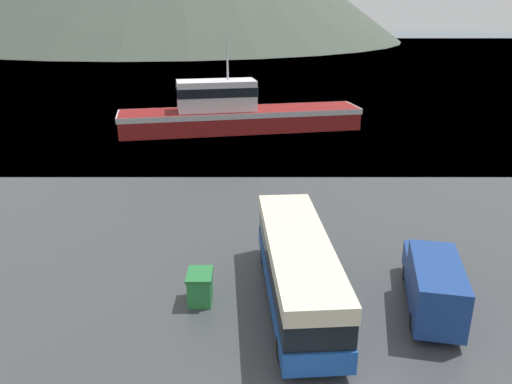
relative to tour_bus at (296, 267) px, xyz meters
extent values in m
plane|color=#475B6B|center=(-0.07, 137.10, -1.75)|extent=(240.00, 240.00, 0.00)
cube|color=#194799|center=(0.00, -0.01, -0.84)|extent=(3.27, 10.60, 0.93)
cube|color=black|center=(0.00, -0.01, 0.15)|extent=(3.21, 10.39, 1.06)
cube|color=beige|center=(0.00, -0.01, 1.01)|extent=(3.27, 10.60, 0.66)
cube|color=black|center=(-0.37, 5.22, -0.03)|extent=(2.24, 0.22, 1.43)
cylinder|color=black|center=(-1.38, 3.55, -1.30)|extent=(0.36, 0.92, 0.90)
cylinder|color=black|center=(0.86, 3.71, -1.30)|extent=(0.36, 0.92, 0.90)
cylinder|color=black|center=(-0.86, -3.74, -1.30)|extent=(0.36, 0.92, 0.90)
cylinder|color=black|center=(1.38, -3.58, -1.30)|extent=(0.36, 0.92, 0.90)
cube|color=navy|center=(5.58, -1.07, -0.35)|extent=(2.78, 4.77, 2.10)
cube|color=navy|center=(6.22, 2.06, -0.83)|extent=(2.27, 2.26, 1.16)
cube|color=black|center=(6.03, 1.14, 0.12)|extent=(1.62, 0.39, 0.74)
cylinder|color=black|center=(5.33, 1.98, -1.40)|extent=(0.36, 0.73, 0.70)
cylinder|color=black|center=(7.00, 1.64, -1.40)|extent=(0.36, 0.73, 0.70)
cylinder|color=black|center=(4.54, -1.91, -1.40)|extent=(0.36, 0.73, 0.70)
cylinder|color=black|center=(6.21, -2.25, -1.40)|extent=(0.36, 0.73, 0.70)
cube|color=maroon|center=(-3.37, 32.45, -0.64)|extent=(25.07, 9.27, 2.22)
cube|color=silver|center=(-3.37, 32.45, 0.19)|extent=(25.32, 9.37, 0.56)
cube|color=silver|center=(-5.79, 31.98, 1.97)|extent=(8.36, 4.70, 3.01)
cube|color=black|center=(-5.79, 31.98, 2.42)|extent=(8.53, 4.82, 0.90)
cylinder|color=#B2B2B7|center=(-4.63, 32.21, 5.50)|extent=(0.20, 0.20, 4.05)
cube|color=#287F3D|center=(-4.23, 0.13, -1.13)|extent=(1.00, 1.32, 1.25)
cube|color=#226C34|center=(-4.23, 0.13, -0.43)|extent=(1.10, 1.45, 0.14)
camera|label=1|loc=(-1.78, -18.83, 10.47)|focal=35.00mm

